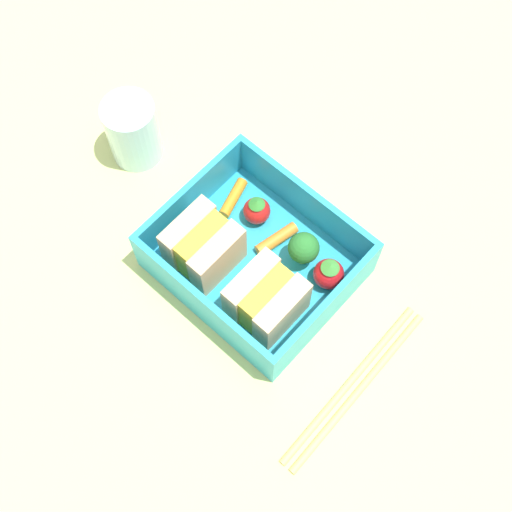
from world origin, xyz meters
TOP-DOWN VIEW (x-y plane):
  - ground_plane at (0.00, 0.00)cm, footprint 120.00×120.00cm
  - bento_tray at (0.00, 0.00)cm, footprint 17.35×14.79cm
  - bento_rim at (0.00, 0.00)cm, footprint 17.35×14.79cm
  - sandwich_left at (-3.89, 2.92)cm, footprint 5.50×5.84cm
  - sandwich_center_left at (3.89, 2.92)cm, footprint 5.50×5.84cm
  - strawberry_left at (-6.17, -3.17)cm, footprint 2.89×2.89cm
  - broccoli_floret at (-3.01, -3.22)cm, footprint 2.96×2.96cm
  - carrot_stick_far_left at (0.01, -2.93)cm, footprint 2.05×4.56cm
  - strawberry_far_left at (3.19, -3.64)cm, footprint 2.65×2.65cm
  - carrot_stick_left at (6.13, -3.45)cm, footprint 2.23×4.33cm
  - chopstick_pair at (-14.39, 2.81)cm, footprint 2.04×18.73cm
  - drinking_glass at (17.89, -1.55)cm, footprint 5.27×5.27cm

SIDE VIEW (x-z plane):
  - ground_plane at x=0.00cm, z-range -2.00..0.00cm
  - chopstick_pair at x=-14.39cm, z-range 0.00..0.70cm
  - bento_tray at x=0.00cm, z-range 0.00..1.20cm
  - carrot_stick_left at x=6.13cm, z-range 1.20..2.31cm
  - carrot_stick_far_left at x=0.01cm, z-range 1.20..2.37cm
  - strawberry_far_left at x=3.19cm, z-range 1.02..4.27cm
  - strawberry_left at x=-6.17cm, z-range 1.02..4.51cm
  - broccoli_floret at x=-3.01cm, z-range 1.61..5.62cm
  - bento_rim at x=0.00cm, z-range 1.20..6.06cm
  - drinking_glass at x=17.89cm, z-range 0.00..7.39cm
  - sandwich_left at x=-3.89cm, z-range 1.20..6.58cm
  - sandwich_center_left at x=3.89cm, z-range 1.20..6.58cm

